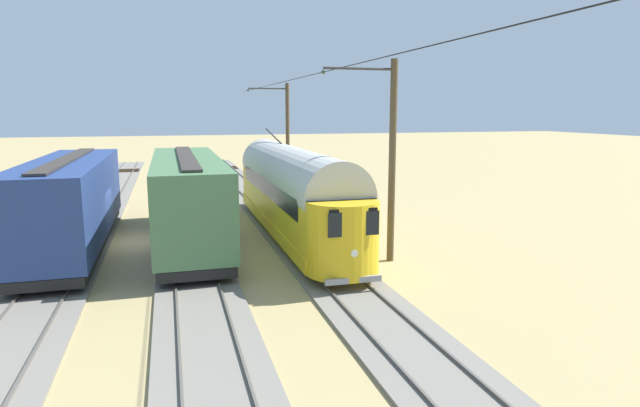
{
  "coord_description": "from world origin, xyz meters",
  "views": [
    {
      "loc": [
        -1.68,
        25.55,
        6.0
      ],
      "look_at": [
        -8.3,
        2.21,
        1.78
      ],
      "focal_mm": 30.08,
      "sensor_mm": 36.0,
      "label": 1
    }
  ],
  "objects": [
    {
      "name": "ground_plane",
      "position": [
        0.0,
        0.0,
        0.0
      ],
      "size": [
        220.0,
        220.0,
        0.0
      ],
      "primitive_type": "plane",
      "color": "tan"
    },
    {
      "name": "track_streetcar_siding",
      "position": [
        -7.32,
        -0.31,
        0.05
      ],
      "size": [
        2.8,
        80.0,
        0.18
      ],
      "color": "slate",
      "rests_on": "ground"
    },
    {
      "name": "track_adjacent_siding",
      "position": [
        -2.44,
        -0.31,
        0.05
      ],
      "size": [
        2.8,
        80.0,
        0.18
      ],
      "color": "slate",
      "rests_on": "ground"
    },
    {
      "name": "track_third_siding",
      "position": [
        2.44,
        -0.31,
        0.05
      ],
      "size": [
        2.8,
        80.0,
        0.18
      ],
      "color": "slate",
      "rests_on": "ground"
    },
    {
      "name": "vintage_streetcar",
      "position": [
        -7.32,
        0.74,
        2.26
      ],
      "size": [
        2.65,
        18.04,
        4.79
      ],
      "color": "gold",
      "rests_on": "ground"
    },
    {
      "name": "coach_adjacent",
      "position": [
        -2.44,
        1.01,
        2.16
      ],
      "size": [
        2.96,
        13.64,
        3.85
      ],
      "color": "#477047",
      "rests_on": "ground"
    },
    {
      "name": "coach_far_siding",
      "position": [
        2.44,
        0.9,
        2.16
      ],
      "size": [
        2.96,
        13.37,
        3.85
      ],
      "color": "navy",
      "rests_on": "ground"
    },
    {
      "name": "catenary_pole_foreground",
      "position": [
        -10.07,
        -12.96,
        4.15
      ],
      "size": [
        3.04,
        0.28,
        7.95
      ],
      "color": "#4C3D28",
      "rests_on": "ground"
    },
    {
      "name": "catenary_pole_mid_near",
      "position": [
        -10.07,
        6.11,
        4.15
      ],
      "size": [
        3.04,
        0.28,
        7.95
      ],
      "color": "#4C3D28",
      "rests_on": "ground"
    },
    {
      "name": "overhead_wire_run",
      "position": [
        -7.36,
        14.83,
        7.4
      ],
      "size": [
        2.84,
        61.21,
        0.18
      ],
      "color": "black",
      "rests_on": "ground"
    },
    {
      "name": "switch_stand",
      "position": [
        -8.57,
        -9.29,
        0.7
      ],
      "size": [
        0.5,
        0.3,
        1.24
      ],
      "color": "black",
      "rests_on": "ground"
    }
  ]
}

